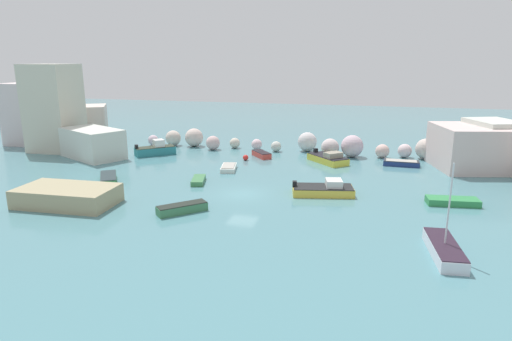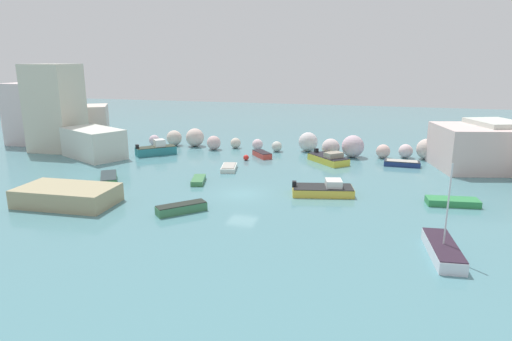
% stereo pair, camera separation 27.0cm
% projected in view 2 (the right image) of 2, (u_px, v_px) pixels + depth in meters
% --- Properties ---
extents(cove_water, '(160.00, 160.00, 0.00)m').
position_uv_depth(cove_water, '(242.00, 194.00, 38.46)').
color(cove_water, teal).
rests_on(cove_water, ground).
extents(cliff_headland_left, '(26.01, 19.31, 10.92)m').
position_uv_depth(cliff_headland_left, '(58.00, 120.00, 59.33)').
color(cliff_headland_left, beige).
rests_on(cliff_headland_left, ground).
extents(rock_breakwater, '(40.53, 4.65, 2.66)m').
position_uv_depth(rock_breakwater, '(305.00, 144.00, 55.01)').
color(rock_breakwater, silver).
rests_on(rock_breakwater, ground).
extents(stone_dock, '(7.92, 4.64, 1.49)m').
position_uv_depth(stone_dock, '(67.00, 196.00, 35.55)').
color(stone_dock, tan).
rests_on(stone_dock, ground).
extents(channel_buoy, '(0.66, 0.66, 0.66)m').
position_uv_depth(channel_buoy, '(246.00, 158.00, 51.19)').
color(channel_buoy, red).
rests_on(channel_buoy, cove_water).
extents(moored_boat_0, '(2.00, 5.30, 5.74)m').
position_uv_depth(moored_boat_0, '(443.00, 250.00, 26.24)').
color(moored_boat_0, silver).
rests_on(moored_boat_0, cove_water).
extents(moored_boat_1, '(5.61, 3.39, 1.36)m').
position_uv_depth(moored_boat_1, '(324.00, 190.00, 38.17)').
color(moored_boat_1, yellow).
rests_on(moored_boat_1, cove_water).
extents(moored_boat_2, '(3.49, 4.26, 0.70)m').
position_uv_depth(moored_boat_2, '(109.00, 178.00, 42.19)').
color(moored_boat_2, '#3C8B4D').
rests_on(moored_boat_2, cove_water).
extents(moored_boat_3, '(2.93, 3.22, 0.68)m').
position_uv_depth(moored_boat_3, '(262.00, 154.00, 52.89)').
color(moored_boat_3, '#CF4138').
rests_on(moored_boat_3, cove_water).
extents(moored_boat_4, '(4.74, 4.53, 1.90)m').
position_uv_depth(moored_boat_4, '(156.00, 150.00, 54.08)').
color(moored_boat_4, teal).
rests_on(moored_boat_4, cove_water).
extents(moored_boat_5, '(2.17, 3.45, 0.54)m').
position_uv_depth(moored_boat_5, '(229.00, 168.00, 46.73)').
color(moored_boat_5, silver).
rests_on(moored_boat_5, cove_water).
extents(moored_boat_6, '(3.52, 3.55, 0.70)m').
position_uv_depth(moored_boat_6, '(181.00, 208.00, 33.74)').
color(moored_boat_6, '#407E52').
rests_on(moored_boat_6, cove_water).
extents(moored_boat_7, '(1.89, 3.21, 0.46)m').
position_uv_depth(moored_boat_7, '(198.00, 180.00, 42.00)').
color(moored_boat_7, '#40834C').
rests_on(moored_boat_7, cove_water).
extents(moored_boat_8, '(4.18, 2.03, 0.55)m').
position_uv_depth(moored_boat_8, '(452.00, 202.00, 35.49)').
color(moored_boat_8, '#318C4B').
rests_on(moored_boat_8, cove_water).
extents(moored_boat_9, '(5.08, 5.20, 1.37)m').
position_uv_depth(moored_boat_9, '(329.00, 159.00, 49.93)').
color(moored_boat_9, yellow).
rests_on(moored_boat_9, cove_water).
extents(moored_boat_10, '(3.87, 1.62, 0.60)m').
position_uv_depth(moored_boat_10, '(402.00, 163.00, 48.51)').
color(moored_boat_10, navy).
rests_on(moored_boat_10, cove_water).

